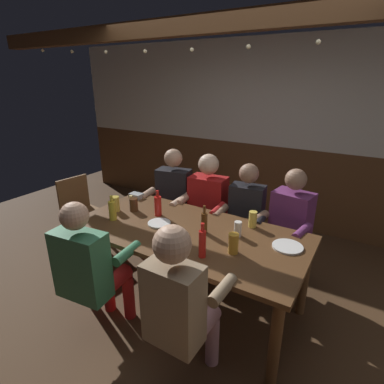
# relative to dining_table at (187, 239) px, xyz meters

# --- Properties ---
(ground_plane) EXTENTS (8.11, 8.11, 0.00)m
(ground_plane) POSITION_rel_dining_table_xyz_m (0.00, -0.17, -0.67)
(ground_plane) COLOR #4C331E
(back_wall_upper) EXTENTS (6.76, 0.12, 1.39)m
(back_wall_upper) POSITION_rel_dining_table_xyz_m (0.00, 2.18, 1.15)
(back_wall_upper) COLOR beige
(back_wall_wainscot) EXTENTS (6.76, 0.12, 1.13)m
(back_wall_wainscot) POSITION_rel_dining_table_xyz_m (0.00, 2.18, -0.11)
(back_wall_wainscot) COLOR brown
(back_wall_wainscot) RESTS_ON ground_plane
(ceiling_beam) EXTENTS (6.08, 0.14, 0.16)m
(ceiling_beam) POSITION_rel_dining_table_xyz_m (0.00, 0.56, 1.76)
(ceiling_beam) COLOR brown
(dining_table) EXTENTS (2.04, 1.00, 0.76)m
(dining_table) POSITION_rel_dining_table_xyz_m (0.00, 0.00, 0.00)
(dining_table) COLOR brown
(dining_table) RESTS_ON ground_plane
(person_0) EXTENTS (0.57, 0.57, 1.25)m
(person_0) POSITION_rel_dining_table_xyz_m (-0.68, 0.73, 0.01)
(person_0) COLOR black
(person_0) RESTS_ON ground_plane
(person_1) EXTENTS (0.56, 0.55, 1.25)m
(person_1) POSITION_rel_dining_table_xyz_m (-0.23, 0.73, 0.02)
(person_1) COLOR #AD1919
(person_1) RESTS_ON ground_plane
(person_2) EXTENTS (0.51, 0.52, 1.21)m
(person_2) POSITION_rel_dining_table_xyz_m (0.24, 0.72, -0.01)
(person_2) COLOR black
(person_2) RESTS_ON ground_plane
(person_3) EXTENTS (0.54, 0.58, 1.22)m
(person_3) POSITION_rel_dining_table_xyz_m (0.68, 0.73, -0.00)
(person_3) COLOR #6B2D66
(person_3) RESTS_ON ground_plane
(person_4) EXTENTS (0.57, 0.55, 1.22)m
(person_4) POSITION_rel_dining_table_xyz_m (-0.42, -0.72, -0.01)
(person_4) COLOR #33724C
(person_4) RESTS_ON ground_plane
(person_5) EXTENTS (0.49, 0.50, 1.25)m
(person_5) POSITION_rel_dining_table_xyz_m (0.41, -0.73, 0.02)
(person_5) COLOR #997F60
(person_5) RESTS_ON ground_plane
(chair_empty_far_end) EXTENTS (0.49, 0.49, 0.88)m
(chair_empty_far_end) POSITION_rel_dining_table_xyz_m (-1.68, 0.22, -0.20)
(chair_empty_far_end) COLOR brown
(chair_empty_far_end) RESTS_ON ground_plane
(table_candle) EXTENTS (0.04, 0.04, 0.08)m
(table_candle) POSITION_rel_dining_table_xyz_m (-0.84, 0.22, 0.13)
(table_candle) COLOR #F9E08C
(table_candle) RESTS_ON dining_table
(condiment_caddy) EXTENTS (0.14, 0.10, 0.05)m
(condiment_caddy) POSITION_rel_dining_table_xyz_m (-0.89, 0.36, 0.12)
(condiment_caddy) COLOR #B2B7BC
(condiment_caddy) RESTS_ON dining_table
(plate_0) EXTENTS (0.21, 0.21, 0.01)m
(plate_0) POSITION_rel_dining_table_xyz_m (-0.28, -0.03, 0.10)
(plate_0) COLOR white
(plate_0) RESTS_ON dining_table
(plate_1) EXTENTS (0.24, 0.24, 0.01)m
(plate_1) POSITION_rel_dining_table_xyz_m (0.82, 0.16, 0.10)
(plate_1) COLOR white
(plate_1) RESTS_ON dining_table
(bottle_0) EXTENTS (0.06, 0.06, 0.25)m
(bottle_0) POSITION_rel_dining_table_xyz_m (0.14, 0.04, 0.19)
(bottle_0) COLOR #593314
(bottle_0) RESTS_ON dining_table
(bottle_1) EXTENTS (0.07, 0.07, 0.24)m
(bottle_1) POSITION_rel_dining_table_xyz_m (-0.70, -0.18, 0.19)
(bottle_1) COLOR gold
(bottle_1) RESTS_ON dining_table
(bottle_2) EXTENTS (0.07, 0.07, 0.25)m
(bottle_2) POSITION_rel_dining_table_xyz_m (-0.40, 0.12, 0.19)
(bottle_2) COLOR red
(bottle_2) RESTS_ON dining_table
(bottle_3) EXTENTS (0.05, 0.05, 0.27)m
(bottle_3) POSITION_rel_dining_table_xyz_m (0.32, -0.30, 0.21)
(bottle_3) COLOR red
(bottle_3) RESTS_ON dining_table
(pint_glass_0) EXTENTS (0.08, 0.08, 0.15)m
(pint_glass_0) POSITION_rel_dining_table_xyz_m (-0.83, -0.02, 0.17)
(pint_glass_0) COLOR #E5C64C
(pint_glass_0) RESTS_ON dining_table
(pint_glass_1) EXTENTS (0.08, 0.08, 0.16)m
(pint_glass_1) POSITION_rel_dining_table_xyz_m (0.49, -0.13, 0.17)
(pint_glass_1) COLOR gold
(pint_glass_1) RESTS_ON dining_table
(pint_glass_2) EXTENTS (0.07, 0.07, 0.15)m
(pint_glass_2) POSITION_rel_dining_table_xyz_m (0.46, 0.36, 0.16)
(pint_glass_2) COLOR #E5C64C
(pint_glass_2) RESTS_ON dining_table
(pint_glass_3) EXTENTS (0.06, 0.06, 0.13)m
(pint_glass_3) POSITION_rel_dining_table_xyz_m (0.41, 0.13, 0.16)
(pint_glass_3) COLOR white
(pint_glass_3) RESTS_ON dining_table
(pint_glass_4) EXTENTS (0.08, 0.08, 0.13)m
(pint_glass_4) POSITION_rel_dining_table_xyz_m (-0.67, 0.08, 0.16)
(pint_glass_4) COLOR #4C2D19
(pint_glass_4) RESTS_ON dining_table
(string_lights) EXTENTS (4.77, 0.04, 0.11)m
(string_lights) POSITION_rel_dining_table_xyz_m (-0.00, 0.51, 1.59)
(string_lights) COLOR #F9EAB2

